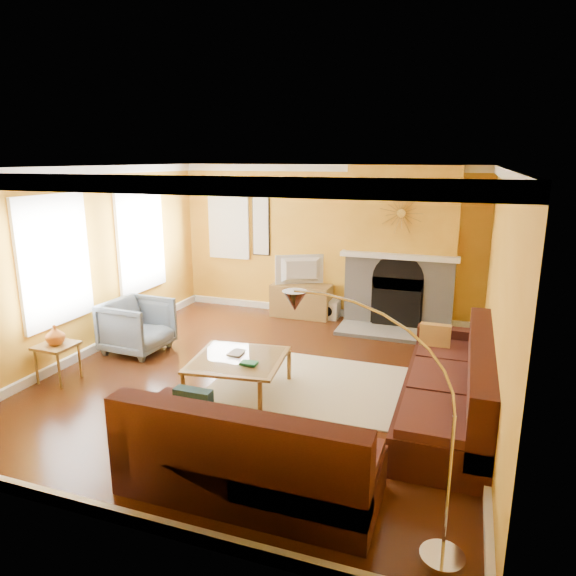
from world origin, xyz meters
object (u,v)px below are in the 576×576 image
at_px(sectional_sofa, 341,382).
at_px(armchair, 137,326).
at_px(coffee_table, 238,374).
at_px(arc_lamp, 376,430).
at_px(side_table, 58,363).
at_px(media_console, 301,300).

bearing_deg(sectional_sofa, armchair, 162.68).
xyz_separation_m(coffee_table, armchair, (-1.97, 0.72, 0.18)).
relative_size(armchair, arc_lamp, 0.46).
relative_size(coffee_table, arc_lamp, 0.57).
height_order(sectional_sofa, side_table, sectional_sofa).
distance_m(sectional_sofa, media_console, 3.88).
relative_size(sectional_sofa, arc_lamp, 2.01).
relative_size(media_console, armchair, 1.24).
height_order(coffee_table, arc_lamp, arc_lamp).
bearing_deg(arc_lamp, side_table, 160.31).
height_order(side_table, arc_lamp, arc_lamp).
bearing_deg(armchair, coffee_table, -107.02).
bearing_deg(armchair, sectional_sofa, -104.25).
height_order(sectional_sofa, armchair, sectional_sofa).
bearing_deg(armchair, side_table, 167.95).
distance_m(side_table, arc_lamp, 4.67).
bearing_deg(side_table, arc_lamp, -19.69).
relative_size(coffee_table, armchair, 1.26).
distance_m(coffee_table, arc_lamp, 2.99).
xyz_separation_m(sectional_sofa, side_table, (-3.68, -0.19, -0.20)).
xyz_separation_m(media_console, side_table, (-2.08, -3.72, -0.05)).
relative_size(armchair, side_table, 1.73).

